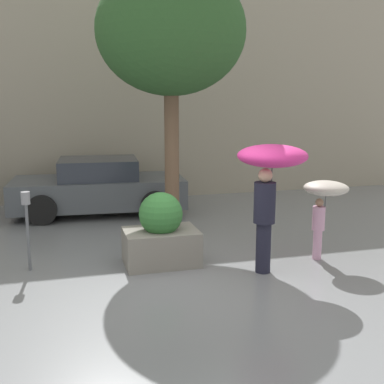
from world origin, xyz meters
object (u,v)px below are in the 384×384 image
(planter_box, at_px, (161,234))
(person_child, at_px, (324,196))
(parked_car_near, at_px, (99,188))
(person_adult, at_px, (270,170))
(parking_meter, at_px, (27,214))
(street_tree, at_px, (171,33))

(planter_box, height_order, person_child, person_child)
(person_child, relative_size, parked_car_near, 0.33)
(person_adult, height_order, person_child, person_adult)
(person_adult, xyz_separation_m, person_child, (1.13, 0.27, -0.52))
(planter_box, bearing_deg, person_child, -10.52)
(parking_meter, bearing_deg, person_child, -8.89)
(planter_box, distance_m, person_child, 2.83)
(person_child, bearing_deg, parking_meter, -166.83)
(parking_meter, bearing_deg, parked_car_near, 69.09)
(person_child, xyz_separation_m, parked_car_near, (-3.40, 4.49, -0.49))
(person_adult, distance_m, person_child, 1.27)
(street_tree, relative_size, parking_meter, 4.04)
(street_tree, bearing_deg, planter_box, -108.90)
(planter_box, distance_m, person_adult, 2.09)
(planter_box, relative_size, street_tree, 0.23)
(person_child, distance_m, street_tree, 4.22)
(person_child, relative_size, parking_meter, 1.06)
(planter_box, distance_m, parked_car_near, 4.05)
(parked_car_near, height_order, parking_meter, parked_car_near)
(person_child, height_order, street_tree, street_tree)
(person_adult, bearing_deg, parking_meter, 139.24)
(person_adult, bearing_deg, parked_car_near, 90.19)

